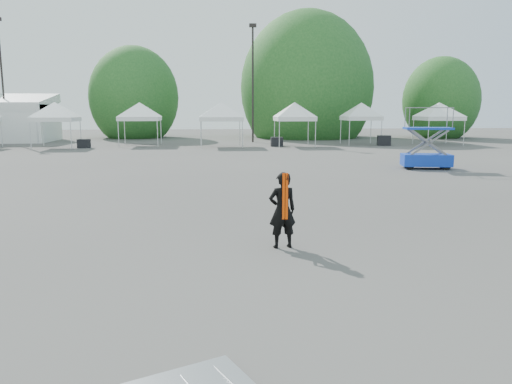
{
  "coord_description": "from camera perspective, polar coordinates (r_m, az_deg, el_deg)",
  "views": [
    {
      "loc": [
        -0.86,
        -10.77,
        2.86
      ],
      "look_at": [
        0.03,
        -1.5,
        1.3
      ],
      "focal_mm": 35.0,
      "sensor_mm": 36.0,
      "label": 1
    }
  ],
  "objects": [
    {
      "name": "ground",
      "position": [
        11.17,
        -0.92,
        -5.32
      ],
      "size": [
        120.0,
        120.0,
        0.0
      ],
      "primitive_type": "plane",
      "color": "#474442",
      "rests_on": "ground"
    },
    {
      "name": "light_pole_west",
      "position": [
        48.02,
        -27.05,
        11.98
      ],
      "size": [
        0.6,
        0.25,
        10.3
      ],
      "color": "black",
      "rests_on": "ground"
    },
    {
      "name": "light_pole_east",
      "position": [
        43.02,
        -0.37,
        13.06
      ],
      "size": [
        0.6,
        0.25,
        9.8
      ],
      "color": "black",
      "rests_on": "ground"
    },
    {
      "name": "tree_mid_w",
      "position": [
        51.28,
        -13.75,
        10.45
      ],
      "size": [
        4.16,
        4.16,
        6.33
      ],
      "color": "#382314",
      "rests_on": "ground"
    },
    {
      "name": "tree_mid_e",
      "position": [
        50.77,
        5.8,
        11.71
      ],
      "size": [
        5.12,
        5.12,
        7.79
      ],
      "color": "#382314",
      "rests_on": "ground"
    },
    {
      "name": "tree_far_e",
      "position": [
        52.96,
        20.36,
        9.77
      ],
      "size": [
        3.84,
        3.84,
        5.84
      ],
      "color": "#382314",
      "rests_on": "ground"
    },
    {
      "name": "tent_c",
      "position": [
        39.49,
        -22.02,
        9.13
      ],
      "size": [
        4.21,
        4.21,
        3.88
      ],
      "color": "silver",
      "rests_on": "ground"
    },
    {
      "name": "tent_d",
      "position": [
        40.04,
        -13.17,
        9.56
      ],
      "size": [
        4.36,
        4.36,
        3.88
      ],
      "color": "silver",
      "rests_on": "ground"
    },
    {
      "name": "tent_e",
      "position": [
        37.98,
        -4.04,
        9.8
      ],
      "size": [
        4.55,
        4.55,
        3.88
      ],
      "color": "silver",
      "rests_on": "ground"
    },
    {
      "name": "tent_f",
      "position": [
        38.46,
        4.44,
        9.79
      ],
      "size": [
        4.11,
        4.11,
        3.88
      ],
      "color": "silver",
      "rests_on": "ground"
    },
    {
      "name": "tent_g",
      "position": [
        41.27,
        11.95,
        9.59
      ],
      "size": [
        3.92,
        3.92,
        3.88
      ],
      "color": "silver",
      "rests_on": "ground"
    },
    {
      "name": "tent_h",
      "position": [
        42.62,
        20.22,
        9.21
      ],
      "size": [
        4.35,
        4.35,
        3.88
      ],
      "color": "silver",
      "rests_on": "ground"
    },
    {
      "name": "man",
      "position": [
        10.29,
        3.03,
        -2.08
      ],
      "size": [
        0.63,
        0.47,
        1.59
      ],
      "rotation": [
        0.0,
        0.0,
        3.3
      ],
      "color": "black",
      "rests_on": "ground"
    },
    {
      "name": "scissor_lift",
      "position": [
        25.24,
        19.0,
        5.85
      ],
      "size": [
        2.43,
        1.52,
        2.92
      ],
      "rotation": [
        0.0,
        0.0,
        -0.18
      ],
      "color": "#0D4AB0",
      "rests_on": "ground"
    },
    {
      "name": "crate_west",
      "position": [
        38.86,
        -19.07,
        5.26
      ],
      "size": [
        0.88,
        0.72,
        0.64
      ],
      "primitive_type": "cube",
      "rotation": [
        0.0,
        0.0,
        -0.11
      ],
      "color": "black",
      "rests_on": "ground"
    },
    {
      "name": "crate_mid",
      "position": [
        38.29,
        2.39,
        5.76
      ],
      "size": [
        0.93,
        0.74,
        0.7
      ],
      "primitive_type": "cube",
      "rotation": [
        0.0,
        0.0,
        -0.04
      ],
      "color": "black",
      "rests_on": "ground"
    },
    {
      "name": "crate_east",
      "position": [
        40.29,
        14.41,
        5.72
      ],
      "size": [
        1.18,
        1.02,
        0.79
      ],
      "primitive_type": "cube",
      "rotation": [
        0.0,
        0.0,
        -0.25
      ],
      "color": "black",
      "rests_on": "ground"
    }
  ]
}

